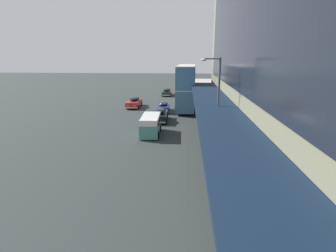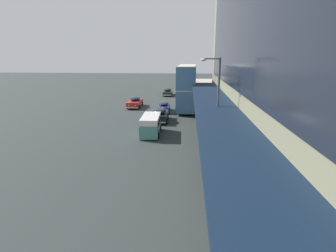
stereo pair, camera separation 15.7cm
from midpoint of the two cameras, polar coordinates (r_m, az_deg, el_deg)
transit_bus_kerbside_front at (r=38.86m, az=4.24°, el=8.65°), size 3.00×9.83×6.48m
transit_bus_kerbside_rear at (r=55.17m, az=3.88°, el=8.96°), size 3.04×9.92×3.45m
sedan_second_mid at (r=41.34m, az=-7.09°, el=5.21°), size 2.00×4.82×1.66m
sedan_far_back at (r=53.41m, az=-0.01°, el=7.48°), size 2.04×4.78×1.55m
sedan_oncoming_rear at (r=37.70m, az=-0.83°, el=4.27°), size 1.95×4.46×1.49m
sedan_trailing_near at (r=32.08m, az=-1.66°, el=2.47°), size 2.03×4.43×1.66m
vw_van at (r=26.66m, az=-3.57°, el=0.47°), size 1.98×4.59×1.96m
street_lamp at (r=20.15m, az=10.59°, el=5.37°), size 1.50×0.28×7.53m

